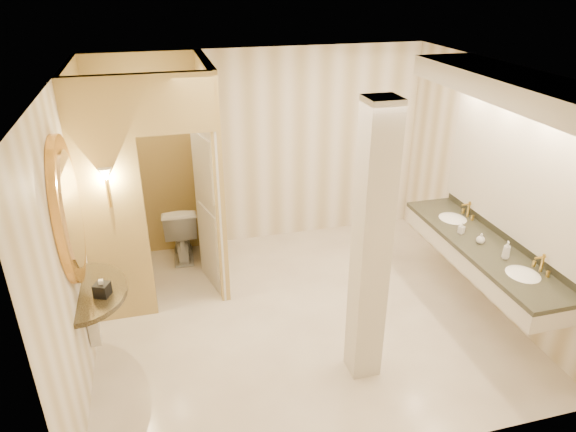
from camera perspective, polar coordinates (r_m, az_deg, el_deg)
The scene contains 16 objects.
floor at distance 6.01m, azimuth 1.59°, elevation -10.90°, with size 4.50×4.50×0.00m, color white.
ceiling at distance 4.90m, azimuth 1.99°, elevation 15.33°, with size 4.50×4.50×0.00m, color white.
wall_back at distance 7.12m, azimuth -2.79°, elevation 7.43°, with size 4.50×0.02×2.70m, color white.
wall_front at distance 3.71m, azimuth 10.66°, elevation -11.82°, with size 4.50×0.02×2.70m, color white.
wall_left at distance 5.20m, azimuth -22.76°, elevation -1.85°, with size 0.02×4.00×2.70m, color white.
wall_right at distance 6.29m, azimuth 21.89°, elevation 2.99°, with size 0.02×4.00×2.70m, color white.
toilet_closet at distance 6.01m, azimuth -11.16°, elevation 3.79°, with size 1.50×1.55×2.70m.
wall_sconce at distance 5.41m, azimuth -19.58°, elevation 4.17°, with size 0.14×0.14×0.42m.
vanity at distance 5.74m, azimuth 22.38°, elevation 3.81°, with size 0.75×2.59×2.09m.
console_shelf at distance 4.98m, azimuth -22.63°, elevation -3.15°, with size 1.03×1.03×1.97m.
pillar at distance 4.60m, azimuth 9.20°, elevation -3.69°, with size 0.28×0.28×2.70m, color beige.
tissue_box at distance 5.04m, azimuth -19.94°, elevation -7.70°, with size 0.13×0.13×0.13m, color black.
toilet at distance 7.09m, azimuth -11.84°, elevation -1.56°, with size 0.44×0.78×0.79m, color white.
soap_bottle_a at distance 6.13m, azimuth 18.73°, elevation -1.27°, with size 0.06×0.06×0.13m, color beige.
soap_bottle_b at distance 5.99m, azimuth 20.64°, elevation -2.33°, with size 0.09×0.09×0.12m, color silver.
soap_bottle_c at distance 5.76m, azimuth 23.13°, elevation -3.49°, with size 0.08×0.08×0.20m, color #C6B28C.
Camera 1 is at (-1.38, -4.62, 3.58)m, focal length 32.00 mm.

